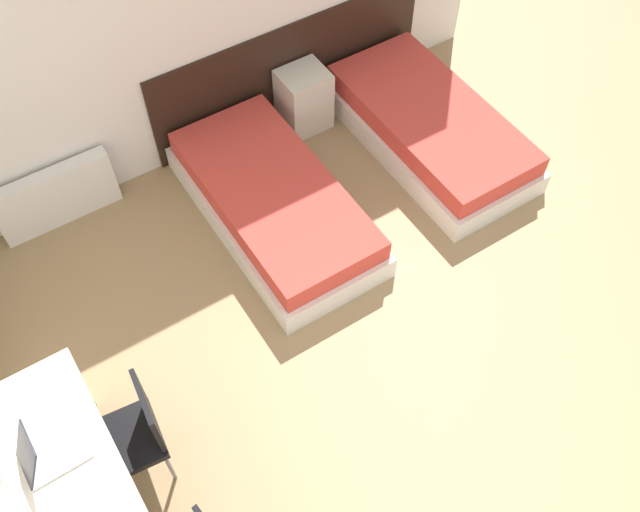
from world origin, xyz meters
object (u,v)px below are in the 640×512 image
object	(u,v)px
nightstand	(304,99)
bed_near_window	(275,203)
chair_near_laptop	(134,432)
bed_near_door	(430,128)
laptop	(46,455)

from	to	relation	value
nightstand	bed_near_window	bearing A→B (deg)	-134.01
chair_near_laptop	nightstand	bearing A→B (deg)	46.43
bed_near_door	nightstand	distance (m)	1.09
bed_near_window	chair_near_laptop	bearing A→B (deg)	-142.96
bed_near_door	nightstand	bearing A→B (deg)	134.01
bed_near_door	laptop	distance (m)	3.88
bed_near_window	bed_near_door	xyz separation A→B (m)	(1.51, 0.00, 0.00)
bed_near_window	nightstand	size ratio (longest dim) A/B	3.44
nightstand	laptop	bearing A→B (deg)	-144.31
bed_near_window	laptop	size ratio (longest dim) A/B	5.48
bed_near_window	chair_near_laptop	world-z (taller)	chair_near_laptop
bed_near_window	chair_near_laptop	xyz separation A→B (m)	(-1.67, -1.26, 0.29)
bed_near_door	laptop	size ratio (longest dim) A/B	5.48
bed_near_window	bed_near_door	world-z (taller)	same
bed_near_window	bed_near_door	size ratio (longest dim) A/B	1.00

